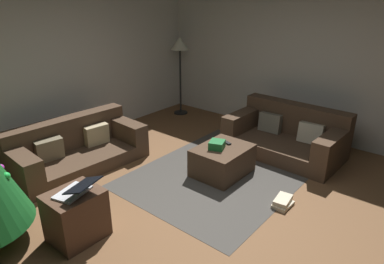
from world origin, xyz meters
name	(u,v)px	position (x,y,z in m)	size (l,w,h in m)	color
ground_plane	(203,221)	(0.00, 0.00, 0.00)	(6.40, 6.40, 0.00)	brown
rear_partition	(39,67)	(0.00, 3.14, 1.30)	(6.40, 0.12, 2.60)	beige
corner_partition	(324,62)	(3.14, 0.00, 1.30)	(0.12, 6.40, 2.60)	beige
couch_left	(76,148)	(-0.10, 2.25, 0.26)	(1.89, 0.98, 0.66)	#473323
couch_right	(287,136)	(2.25, 0.10, 0.27)	(1.02, 1.74, 0.73)	#473323
ottoman	(222,160)	(1.04, 0.47, 0.20)	(0.78, 0.61, 0.39)	#473323
gift_box	(217,145)	(0.96, 0.51, 0.44)	(0.21, 0.19, 0.11)	#19662D
tv_remote	(226,142)	(1.18, 0.51, 0.40)	(0.05, 0.16, 0.02)	black
side_table	(76,215)	(-1.01, 0.82, 0.26)	(0.52, 0.44, 0.52)	#4C3323
laptop	(76,190)	(-1.00, 0.77, 0.57)	(0.43, 0.45, 0.17)	silver
book_stack	(283,202)	(0.85, -0.54, 0.05)	(0.31, 0.21, 0.09)	beige
corner_lamp	(180,49)	(2.60, 2.62, 1.32)	(0.36, 0.36, 1.55)	black
area_rug	(222,173)	(1.04, 0.47, 0.00)	(2.60, 2.00, 0.01)	#403C37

